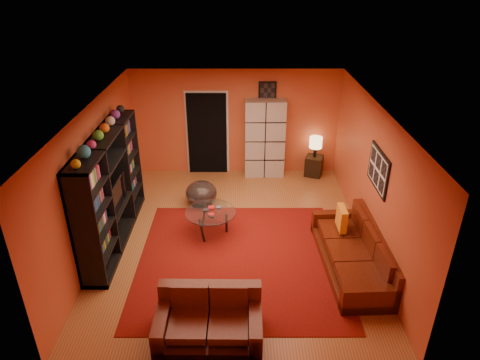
{
  "coord_description": "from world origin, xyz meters",
  "views": [
    {
      "loc": [
        0.1,
        -6.91,
        4.76
      ],
      "look_at": [
        0.1,
        0.1,
        1.2
      ],
      "focal_mm": 32.0,
      "sensor_mm": 36.0,
      "label": 1
    }
  ],
  "objects_px": {
    "coffee_table": "(211,214)",
    "tv": "(113,195)",
    "sofa": "(358,253)",
    "table_lamp": "(316,143)",
    "storage_cabinet": "(265,139)",
    "bowl_chair": "(201,193)",
    "side_table": "(314,166)",
    "loveseat": "(209,318)",
    "entertainment_unit": "(111,190)"
  },
  "relations": [
    {
      "from": "coffee_table",
      "to": "tv",
      "type": "bearing_deg",
      "value": -173.04
    },
    {
      "from": "sofa",
      "to": "coffee_table",
      "type": "relative_size",
      "value": 2.44
    },
    {
      "from": "sofa",
      "to": "table_lamp",
      "type": "height_order",
      "value": "table_lamp"
    },
    {
      "from": "tv",
      "to": "storage_cabinet",
      "type": "xyz_separation_m",
      "value": [
        2.93,
        2.89,
        -0.03
      ]
    },
    {
      "from": "table_lamp",
      "to": "bowl_chair",
      "type": "bearing_deg",
      "value": -150.65
    },
    {
      "from": "tv",
      "to": "side_table",
      "type": "bearing_deg",
      "value": -55.81
    },
    {
      "from": "tv",
      "to": "side_table",
      "type": "xyz_separation_m",
      "value": [
        4.17,
        2.84,
        -0.74
      ]
    },
    {
      "from": "storage_cabinet",
      "to": "bowl_chair",
      "type": "height_order",
      "value": "storage_cabinet"
    },
    {
      "from": "storage_cabinet",
      "to": "table_lamp",
      "type": "relative_size",
      "value": 3.75
    },
    {
      "from": "tv",
      "to": "loveseat",
      "type": "distance_m",
      "value": 3.08
    },
    {
      "from": "entertainment_unit",
      "to": "sofa",
      "type": "bearing_deg",
      "value": -11.42
    },
    {
      "from": "coffee_table",
      "to": "storage_cabinet",
      "type": "relative_size",
      "value": 0.51
    },
    {
      "from": "loveseat",
      "to": "bowl_chair",
      "type": "height_order",
      "value": "loveseat"
    },
    {
      "from": "entertainment_unit",
      "to": "loveseat",
      "type": "xyz_separation_m",
      "value": [
        1.94,
        -2.42,
        -0.76
      ]
    },
    {
      "from": "sofa",
      "to": "side_table",
      "type": "relative_size",
      "value": 4.8
    },
    {
      "from": "storage_cabinet",
      "to": "side_table",
      "type": "height_order",
      "value": "storage_cabinet"
    },
    {
      "from": "entertainment_unit",
      "to": "coffee_table",
      "type": "bearing_deg",
      "value": 4.09
    },
    {
      "from": "sofa",
      "to": "bowl_chair",
      "type": "bearing_deg",
      "value": 140.89
    },
    {
      "from": "tv",
      "to": "bowl_chair",
      "type": "height_order",
      "value": "tv"
    },
    {
      "from": "coffee_table",
      "to": "side_table",
      "type": "relative_size",
      "value": 1.97
    },
    {
      "from": "coffee_table",
      "to": "table_lamp",
      "type": "bearing_deg",
      "value": 47.35
    },
    {
      "from": "coffee_table",
      "to": "storage_cabinet",
      "type": "xyz_separation_m",
      "value": [
        1.17,
        2.67,
        0.51
      ]
    },
    {
      "from": "side_table",
      "to": "table_lamp",
      "type": "relative_size",
      "value": 0.98
    },
    {
      "from": "loveseat",
      "to": "table_lamp",
      "type": "xyz_separation_m",
      "value": [
        2.28,
        5.17,
        0.58
      ]
    },
    {
      "from": "tv",
      "to": "coffee_table",
      "type": "xyz_separation_m",
      "value": [
        1.76,
        0.21,
        -0.54
      ]
    },
    {
      "from": "loveseat",
      "to": "coffee_table",
      "type": "xyz_separation_m",
      "value": [
        -0.13,
        2.55,
        0.17
      ]
    },
    {
      "from": "loveseat",
      "to": "bowl_chair",
      "type": "relative_size",
      "value": 2.17
    },
    {
      "from": "entertainment_unit",
      "to": "tv",
      "type": "bearing_deg",
      "value": -59.58
    },
    {
      "from": "entertainment_unit",
      "to": "coffee_table",
      "type": "distance_m",
      "value": 1.91
    },
    {
      "from": "side_table",
      "to": "bowl_chair",
      "type": "bearing_deg",
      "value": -150.65
    },
    {
      "from": "entertainment_unit",
      "to": "table_lamp",
      "type": "relative_size",
      "value": 5.85
    },
    {
      "from": "tv",
      "to": "coffee_table",
      "type": "relative_size",
      "value": 0.95
    },
    {
      "from": "storage_cabinet",
      "to": "bowl_chair",
      "type": "xyz_separation_m",
      "value": [
        -1.45,
        -1.56,
        -0.66
      ]
    },
    {
      "from": "tv",
      "to": "table_lamp",
      "type": "bearing_deg",
      "value": -55.81
    },
    {
      "from": "storage_cabinet",
      "to": "bowl_chair",
      "type": "relative_size",
      "value": 2.81
    },
    {
      "from": "tv",
      "to": "table_lamp",
      "type": "xyz_separation_m",
      "value": [
        4.17,
        2.84,
        -0.12
      ]
    },
    {
      "from": "side_table",
      "to": "tv",
      "type": "bearing_deg",
      "value": -145.81
    },
    {
      "from": "sofa",
      "to": "loveseat",
      "type": "height_order",
      "value": "same"
    },
    {
      "from": "storage_cabinet",
      "to": "sofa",
      "type": "bearing_deg",
      "value": -69.72
    },
    {
      "from": "loveseat",
      "to": "coffee_table",
      "type": "bearing_deg",
      "value": 3.6
    },
    {
      "from": "sofa",
      "to": "storage_cabinet",
      "type": "relative_size",
      "value": 1.25
    },
    {
      "from": "bowl_chair",
      "to": "table_lamp",
      "type": "xyz_separation_m",
      "value": [
        2.69,
        1.51,
        0.56
      ]
    },
    {
      "from": "tv",
      "to": "bowl_chair",
      "type": "xyz_separation_m",
      "value": [
        1.48,
        1.32,
        -0.69
      ]
    },
    {
      "from": "coffee_table",
      "to": "bowl_chair",
      "type": "xyz_separation_m",
      "value": [
        -0.27,
        1.11,
        -0.15
      ]
    },
    {
      "from": "loveseat",
      "to": "side_table",
      "type": "xyz_separation_m",
      "value": [
        2.28,
        5.17,
        -0.04
      ]
    },
    {
      "from": "coffee_table",
      "to": "entertainment_unit",
      "type": "bearing_deg",
      "value": -175.91
    },
    {
      "from": "side_table",
      "to": "table_lamp",
      "type": "distance_m",
      "value": 0.61
    },
    {
      "from": "entertainment_unit",
      "to": "storage_cabinet",
      "type": "bearing_deg",
      "value": 43.22
    },
    {
      "from": "sofa",
      "to": "loveseat",
      "type": "relative_size",
      "value": 1.62
    },
    {
      "from": "loveseat",
      "to": "table_lamp",
      "type": "relative_size",
      "value": 2.9
    }
  ]
}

